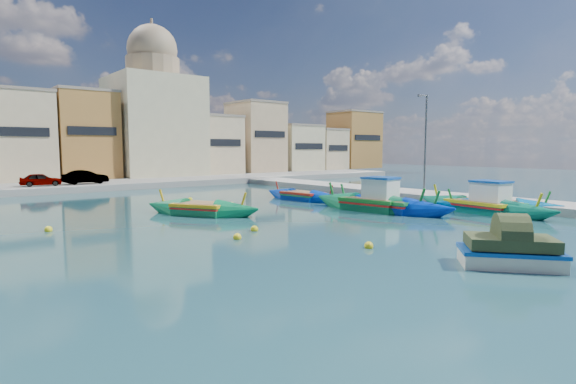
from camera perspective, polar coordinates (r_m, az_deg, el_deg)
name	(u,v)px	position (r m, az deg, el deg)	size (l,w,h in m)	color
ground	(303,241)	(19.29, 1.91, -6.22)	(160.00, 160.00, 0.00)	#123036
east_quay	(504,203)	(33.73, 25.79, -1.27)	(4.00, 70.00, 0.50)	gray
north_quay	(90,186)	(48.06, -23.82, 0.74)	(80.00, 8.00, 0.60)	gray
north_townhouses	(130,139)	(56.95, -19.41, 6.31)	(83.20, 7.87, 10.19)	#C7B289
church_block	(154,112)	(58.89, -16.64, 9.68)	(10.00, 10.00, 19.10)	#C4BB92
quay_street_lamp	(425,143)	(36.03, 17.00, 5.95)	(1.18, 0.16, 8.00)	#595B60
luzzu_turquoise_cabin	(482,207)	(30.03, 23.45, -1.72)	(3.05, 9.80, 3.10)	#0A6D50
luzzu_blue_cabin	(374,204)	(28.99, 10.81, -1.54)	(3.55, 9.54, 3.30)	#0A7143
luzzu_cyan_mid	(303,197)	(34.26, 1.86, -0.64)	(2.79, 7.92, 2.29)	#002FA7
luzzu_green	(202,210)	(27.23, -10.92, -2.29)	(5.76, 7.72, 2.46)	#0B7644
luzzu_blue_south	(386,207)	(28.78, 12.29, -1.85)	(3.17, 9.66, 2.74)	#002BAD
luzzu_cyan_south	(497,208)	(30.62, 25.02, -1.87)	(5.99, 7.46, 2.40)	#0063A3
tender_near	(510,252)	(16.83, 26.34, -6.87)	(3.33, 3.53, 1.56)	beige
mooring_buoys	(260,222)	(23.82, -3.53, -3.77)	(21.91, 19.74, 0.36)	yellow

